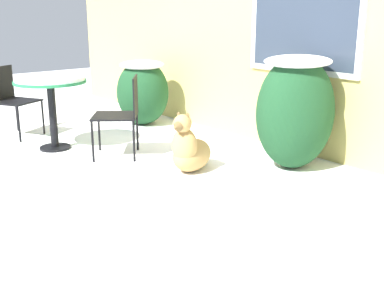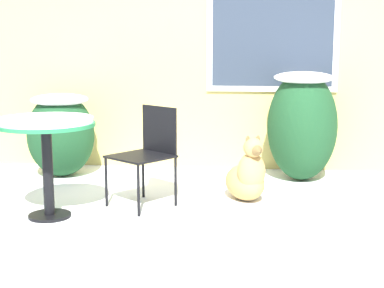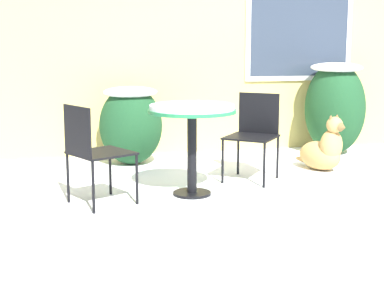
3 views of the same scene
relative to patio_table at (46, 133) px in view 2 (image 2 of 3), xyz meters
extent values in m
plane|color=white|center=(1.13, -0.16, -0.70)|extent=(16.00, 16.00, 0.00)
cube|color=tan|center=(1.13, 2.04, 0.90)|extent=(8.00, 0.06, 3.19)
cube|color=silver|center=(1.84, 2.00, 0.82)|extent=(1.41, 0.04, 1.28)
cube|color=#2D3847|center=(1.84, 1.98, 0.82)|extent=(1.29, 0.01, 1.16)
ellipsoid|color=#194223|center=(-0.37, 1.46, -0.26)|extent=(0.70, 0.70, 0.88)
ellipsoid|color=white|center=(-0.37, 1.46, 0.12)|extent=(0.60, 0.60, 0.12)
ellipsoid|color=#194223|center=(2.15, 1.55, -0.14)|extent=(0.71, 0.82, 1.11)
ellipsoid|color=white|center=(2.15, 1.55, 0.36)|extent=(0.60, 0.70, 0.12)
cylinder|color=black|center=(0.00, 0.00, -0.68)|extent=(0.34, 0.34, 0.03)
cylinder|color=black|center=(0.00, 0.00, -0.31)|extent=(0.09, 0.09, 0.72)
cylinder|color=#237A47|center=(0.00, 0.00, 0.07)|extent=(0.79, 0.79, 0.03)
cylinder|color=white|center=(0.00, 0.00, 0.10)|extent=(0.75, 0.75, 0.04)
cube|color=black|center=(0.69, 0.39, -0.26)|extent=(0.65, 0.65, 0.02)
cube|color=black|center=(0.82, 0.57, -0.04)|extent=(0.34, 0.27, 0.41)
cylinder|color=black|center=(0.39, 0.36, -0.48)|extent=(0.02, 0.02, 0.43)
cylinder|color=black|center=(0.72, 0.10, -0.48)|extent=(0.02, 0.02, 0.43)
cylinder|color=black|center=(0.65, 0.69, -0.48)|extent=(0.02, 0.02, 0.43)
cylinder|color=black|center=(0.98, 0.43, -0.48)|extent=(0.02, 0.02, 0.43)
ellipsoid|color=tan|center=(1.58, 0.72, -0.54)|extent=(0.49, 0.60, 0.31)
ellipsoid|color=tan|center=(1.64, 0.57, -0.41)|extent=(0.32, 0.30, 0.34)
sphere|color=tan|center=(1.65, 0.54, -0.19)|extent=(0.17, 0.17, 0.17)
cone|color=brown|center=(1.69, 0.44, -0.20)|extent=(0.11, 0.09, 0.10)
ellipsoid|color=brown|center=(1.60, 0.54, -0.12)|extent=(0.04, 0.04, 0.08)
ellipsoid|color=brown|center=(1.69, 0.57, -0.12)|extent=(0.04, 0.04, 0.08)
ellipsoid|color=tan|center=(1.49, 0.94, -0.63)|extent=(0.15, 0.24, 0.06)
camera|label=1|loc=(5.05, -2.16, 0.83)|focal=45.00mm
camera|label=2|loc=(1.63, -4.49, 0.73)|focal=55.00mm
camera|label=3|loc=(-1.14, -5.05, 0.70)|focal=55.00mm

